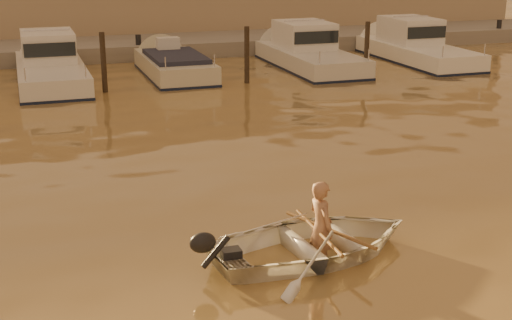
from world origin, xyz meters
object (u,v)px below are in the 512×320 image
object	(u,v)px
dinghy	(315,242)
moored_boat_4	(310,52)
moored_boat_2	(50,66)
person	(321,227)
moored_boat_5	(418,46)
moored_boat_3	(175,70)

from	to	relation	value
dinghy	moored_boat_4	bearing A→B (deg)	-29.14
moored_boat_2	moored_boat_4	size ratio (longest dim) A/B	1.04
person	moored_boat_5	distance (m)	20.00
person	moored_boat_4	distance (m)	17.65
moored_boat_4	moored_boat_5	size ratio (longest dim) A/B	0.96
moored_boat_2	moored_boat_5	world-z (taller)	same
moored_boat_4	dinghy	bearing A→B (deg)	-112.45
dinghy	moored_boat_4	distance (m)	17.70
person	moored_boat_3	world-z (taller)	person
moored_boat_2	moored_boat_5	xyz separation A→B (m)	(14.81, 0.00, 0.00)
moored_boat_5	moored_boat_3	bearing A→B (deg)	180.00
moored_boat_5	dinghy	bearing A→B (deg)	-125.37
dinghy	moored_boat_4	xyz separation A→B (m)	(6.76, 16.36, 0.38)
moored_boat_3	moored_boat_5	world-z (taller)	moored_boat_5
moored_boat_5	moored_boat_4	bearing A→B (deg)	180.00
moored_boat_4	moored_boat_5	bearing A→B (deg)	0.00
moored_boat_2	moored_boat_3	size ratio (longest dim) A/B	1.24
moored_boat_2	moored_boat_4	xyz separation A→B (m)	(9.96, 0.00, 0.00)
dinghy	moored_boat_3	distance (m)	16.41
person	moored_boat_2	world-z (taller)	moored_boat_2
moored_boat_2	moored_boat_3	xyz separation A→B (m)	(4.47, 0.00, -0.40)
dinghy	person	distance (m)	0.26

